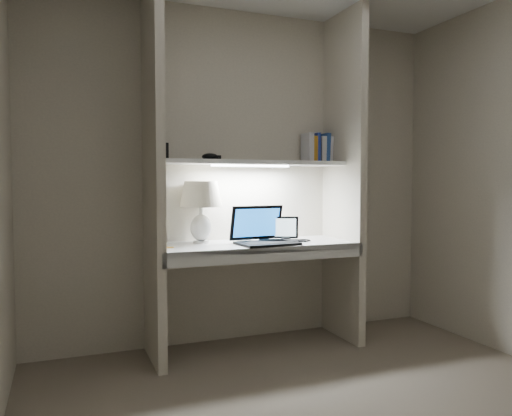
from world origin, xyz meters
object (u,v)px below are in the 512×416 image
speaker (244,232)px  laptop_main (263,235)px  table_lamp (201,201)px  book_row (317,149)px  laptop_netbook (279,236)px

speaker → laptop_main: bearing=-66.6°
table_lamp → book_row: (0.96, 0.05, 0.40)m
table_lamp → speaker: 0.41m
laptop_main → laptop_netbook: laptop_main is taller
book_row → table_lamp: bearing=-176.9°
table_lamp → speaker: (0.34, 0.03, -0.23)m
laptop_netbook → table_lamp: bearing=-168.6°
laptop_netbook → laptop_main: bearing=-135.0°
table_lamp → laptop_netbook: size_ratio=1.21×
book_row → speaker: bearing=-177.9°
speaker → laptop_netbook: bearing=-32.5°
laptop_netbook → book_row: 0.80m
speaker → book_row: bearing=8.7°
speaker → table_lamp: bearing=-168.4°
laptop_main → laptop_netbook: 0.15m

